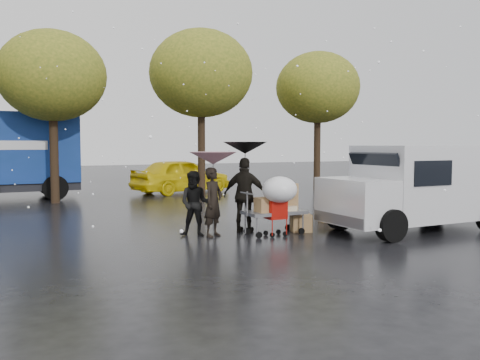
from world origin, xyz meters
name	(u,v)px	position (x,y,z in m)	size (l,w,h in m)	color
ground	(262,239)	(0.00, 0.00, 0.00)	(90.00, 90.00, 0.00)	black
person_pink	(213,202)	(-0.87, 0.86, 0.84)	(0.61, 0.40, 1.68)	black
person_middle	(195,204)	(-1.25, 1.09, 0.79)	(0.77, 0.60, 1.59)	black
person_black	(245,195)	(0.07, 1.02, 0.95)	(1.11, 0.46, 1.90)	black
umbrella_pink	(213,158)	(-0.87, 0.86, 1.90)	(1.16, 1.16, 2.05)	#4C4C4C
umbrella_black	(245,148)	(0.07, 1.02, 2.14)	(1.12, 1.12, 2.29)	#4C4C4C
vendor_cart	(277,205)	(0.68, 0.45, 0.73)	(1.52, 0.80, 1.27)	slate
shopping_cart	(279,193)	(0.52, 0.10, 1.06)	(0.84, 0.84, 1.46)	#B0110A
white_van	(420,186)	(4.31, -0.64, 1.16)	(4.91, 2.18, 2.20)	silver
box_ground_near	(301,223)	(1.41, 0.48, 0.22)	(0.50, 0.40, 0.45)	olive
box_ground_far	(328,216)	(3.02, 1.56, 0.17)	(0.45, 0.35, 0.35)	olive
yellow_taxi	(181,176)	(2.16, 11.65, 0.79)	(1.88, 4.67, 1.59)	yellow
tree_row	(132,75)	(-0.47, 10.00, 5.02)	(21.60, 4.40, 7.12)	black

